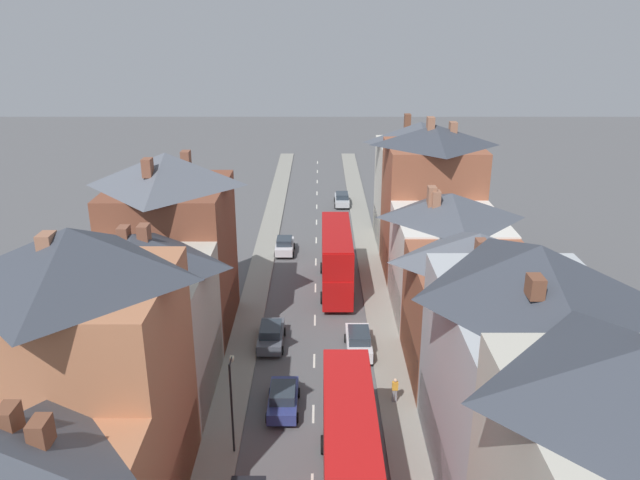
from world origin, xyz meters
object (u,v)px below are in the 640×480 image
(car_parked_left_a, at_px, (284,398))
(street_lamp, at_px, (233,400))
(double_decker_bus_lead, at_px, (338,258))
(car_mid_black, at_px, (343,199))
(double_decker_bus_mid_street, at_px, (350,450))
(car_parked_right_a, at_px, (286,245))
(car_parked_left_b, at_px, (360,341))
(pedestrian_mid_left, at_px, (396,389))
(car_near_blue, at_px, (272,335))

(car_parked_left_a, relative_size, street_lamp, 0.74)
(double_decker_bus_lead, distance_m, car_mid_black, 24.67)
(double_decker_bus_mid_street, distance_m, street_lamp, 6.95)
(double_decker_bus_mid_street, distance_m, car_parked_right_a, 33.45)
(car_parked_right_a, distance_m, car_parked_left_b, 20.06)
(street_lamp, bearing_deg, pedestrian_mid_left, 25.61)
(car_near_blue, relative_size, street_lamp, 0.80)
(double_decker_bus_mid_street, bearing_deg, car_parked_left_b, 84.64)
(car_parked_left_a, xyz_separation_m, pedestrian_mid_left, (6.73, 0.66, 0.22))
(car_parked_right_a, bearing_deg, car_near_blue, -90.00)
(double_decker_bus_lead, relative_size, car_parked_left_b, 2.46)
(double_decker_bus_lead, xyz_separation_m, car_mid_black, (1.31, 24.56, -2.00))
(car_near_blue, bearing_deg, pedestrian_mid_left, -41.54)
(double_decker_bus_lead, height_order, car_parked_left_b, double_decker_bus_lead)
(double_decker_bus_lead, bearing_deg, double_decker_bus_mid_street, -90.00)
(double_decker_bus_lead, height_order, street_lamp, street_lamp)
(pedestrian_mid_left, bearing_deg, car_near_blue, 138.46)
(car_parked_left_a, distance_m, street_lamp, 5.09)
(double_decker_bus_mid_street, height_order, car_near_blue, double_decker_bus_mid_street)
(double_decker_bus_mid_street, xyz_separation_m, pedestrian_mid_left, (3.14, 7.82, -1.78))
(double_decker_bus_mid_street, distance_m, pedestrian_mid_left, 8.62)
(car_parked_left_a, relative_size, car_mid_black, 0.93)
(car_near_blue, relative_size, car_parked_right_a, 1.13)
(car_parked_left_b, bearing_deg, car_near_blue, 170.88)
(pedestrian_mid_left, bearing_deg, double_decker_bus_lead, 100.52)
(car_parked_left_a, bearing_deg, car_mid_black, 83.37)
(car_near_blue, bearing_deg, car_parked_left_a, -80.51)
(car_parked_right_a, height_order, car_parked_left_b, car_parked_left_b)
(car_mid_black, bearing_deg, car_parked_left_a, -96.63)
(double_decker_bus_lead, height_order, double_decker_bus_mid_street, same)
(street_lamp, bearing_deg, car_parked_left_b, 55.08)
(car_near_blue, bearing_deg, double_decker_bus_mid_street, -71.87)
(car_mid_black, height_order, street_lamp, street_lamp)
(double_decker_bus_lead, distance_m, car_parked_left_a, 18.06)
(car_parked_right_a, relative_size, street_lamp, 0.71)
(car_parked_right_a, height_order, pedestrian_mid_left, pedestrian_mid_left)
(car_near_blue, bearing_deg, car_parked_left_b, -9.12)
(pedestrian_mid_left, height_order, street_lamp, street_lamp)
(car_parked_left_a, xyz_separation_m, street_lamp, (-2.45, -3.75, 2.43))
(car_parked_left_a, bearing_deg, street_lamp, -123.19)
(car_parked_left_b, xyz_separation_m, pedestrian_mid_left, (1.83, -6.12, 0.18))
(car_parked_left_a, distance_m, car_parked_left_b, 8.37)
(car_parked_left_a, xyz_separation_m, car_mid_black, (4.90, 42.15, 0.00))
(car_parked_left_b, height_order, pedestrian_mid_left, pedestrian_mid_left)
(pedestrian_mid_left, bearing_deg, street_lamp, -154.39)
(double_decker_bus_mid_street, bearing_deg, double_decker_bus_lead, 90.00)
(car_near_blue, distance_m, car_parked_left_b, 6.28)
(double_decker_bus_lead, bearing_deg, car_parked_left_b, -83.09)
(double_decker_bus_lead, height_order, car_near_blue, double_decker_bus_lead)
(double_decker_bus_mid_street, relative_size, car_parked_left_a, 2.64)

